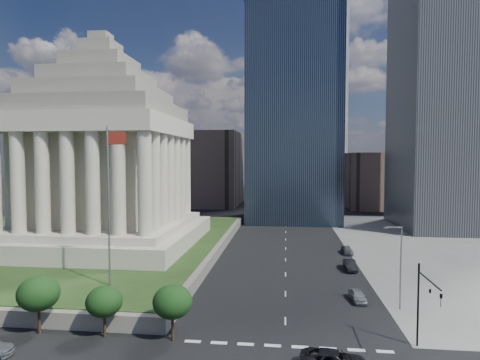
# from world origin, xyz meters

# --- Properties ---
(ground) EXTENTS (500.00, 500.00, 0.00)m
(ground) POSITION_xyz_m (0.00, 100.00, 0.00)
(ground) COLOR black
(ground) RESTS_ON ground
(plaza_terrace) EXTENTS (66.00, 70.00, 1.80)m
(plaza_terrace) POSITION_xyz_m (-45.00, 50.00, 0.90)
(plaza_terrace) COLOR #605B52
(plaza_terrace) RESTS_ON ground
(plaza_lawn) EXTENTS (64.00, 68.00, 0.10)m
(plaza_lawn) POSITION_xyz_m (-45.00, 50.00, 1.85)
(plaza_lawn) COLOR #213917
(plaza_lawn) RESTS_ON plaza_terrace
(war_memorial) EXTENTS (34.00, 34.00, 39.00)m
(war_memorial) POSITION_xyz_m (-34.00, 48.00, 21.40)
(war_memorial) COLOR #ADA791
(war_memorial) RESTS_ON plaza_lawn
(flagpole) EXTENTS (2.52, 0.24, 20.00)m
(flagpole) POSITION_xyz_m (-21.83, 24.00, 13.11)
(flagpole) COLOR slate
(flagpole) RESTS_ON plaza_lawn
(midrise_glass) EXTENTS (26.00, 26.00, 60.00)m
(midrise_glass) POSITION_xyz_m (2.00, 95.00, 30.00)
(midrise_glass) COLOR black
(midrise_glass) RESTS_ON ground
(skyscraper_tall) EXTENTS (40.00, 40.00, 190.00)m
(skyscraper_tall) POSITION_xyz_m (8.00, 185.00, 95.00)
(skyscraper_tall) COLOR gray
(skyscraper_tall) RESTS_ON ground
(highrise_ne) EXTENTS (26.00, 28.00, 100.00)m
(highrise_ne) POSITION_xyz_m (42.00, 85.00, 50.00)
(highrise_ne) COLOR black
(highrise_ne) RESTS_ON ground
(building_filler_ne) EXTENTS (20.00, 30.00, 20.00)m
(building_filler_ne) POSITION_xyz_m (32.00, 130.00, 10.00)
(building_filler_ne) COLOR brown
(building_filler_ne) RESTS_ON ground
(building_filler_nw) EXTENTS (24.00, 30.00, 28.00)m
(building_filler_nw) POSITION_xyz_m (-30.00, 130.00, 14.00)
(building_filler_nw) COLOR brown
(building_filler_nw) RESTS_ON ground
(traffic_signal_ne) EXTENTS (0.30, 5.74, 8.00)m
(traffic_signal_ne) POSITION_xyz_m (12.50, 13.70, 5.25)
(traffic_signal_ne) COLOR black
(traffic_signal_ne) RESTS_ON ground
(street_lamp_north) EXTENTS (2.13, 0.22, 10.00)m
(street_lamp_north) POSITION_xyz_m (13.33, 25.00, 5.66)
(street_lamp_north) COLOR slate
(street_lamp_north) RESTS_ON ground
(parked_sedan_near) EXTENTS (4.24, 2.00, 1.40)m
(parked_sedan_near) POSITION_xyz_m (9.00, 27.26, 0.70)
(parked_sedan_near) COLOR gray
(parked_sedan_near) RESTS_ON ground
(parked_sedan_mid) EXTENTS (4.83, 1.75, 1.58)m
(parked_sedan_mid) POSITION_xyz_m (10.27, 41.45, 0.79)
(parked_sedan_mid) COLOR black
(parked_sedan_mid) RESTS_ON ground
(parked_sedan_far) EXTENTS (4.47, 1.96, 1.50)m
(parked_sedan_far) POSITION_xyz_m (11.50, 52.79, 0.75)
(parked_sedan_far) COLOR #54565B
(parked_sedan_far) RESTS_ON ground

